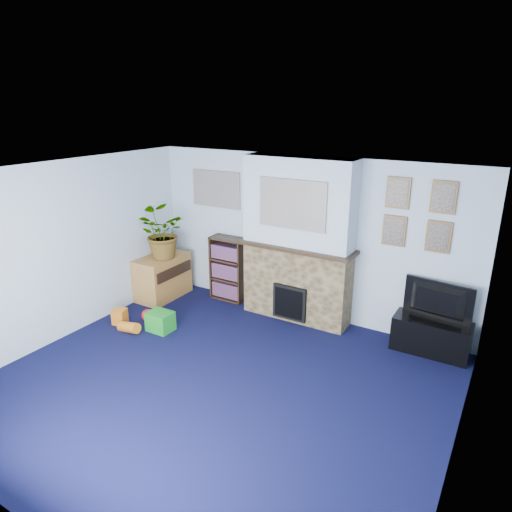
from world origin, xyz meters
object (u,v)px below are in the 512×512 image
Objects in this scene: tv_stand at (431,336)px; television at (436,302)px; bookshelf at (229,270)px; sideboard at (163,277)px.

tv_stand is 0.48m from television.
tv_stand is at bearing -1.37° from bookshelf.
tv_stand is 1.11× the size of television.
television is 4.23m from sideboard.
sideboard is (-4.19, -0.44, -0.35)m from television.
tv_stand is 1.06× the size of sideboard.
sideboard is (-4.19, -0.42, 0.12)m from tv_stand.
bookshelf reaches higher than sideboard.
television is at bearing -1.01° from bookshelf.
tv_stand is at bearing 97.13° from television.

